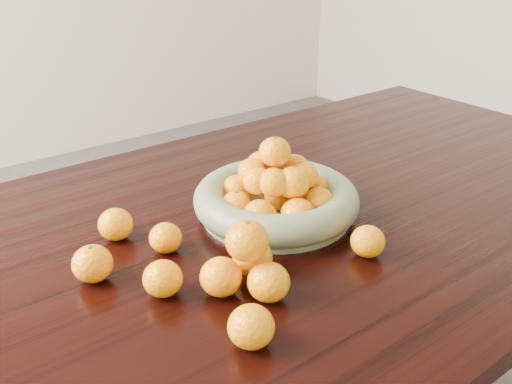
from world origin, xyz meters
TOP-DOWN VIEW (x-y plane):
  - dining_table at (0.00, 0.00)m, footprint 2.00×1.00m
  - fruit_bowl at (0.02, 0.00)m, footprint 0.33×0.33m
  - orange_pyramid at (-0.17, -0.16)m, footprint 0.14×0.14m
  - loose_orange_0 at (-0.35, 0.01)m, footprint 0.07×0.07m
  - loose_orange_1 at (-0.28, -0.10)m, footprint 0.06×0.06m
  - loose_orange_2 at (0.06, -0.21)m, footprint 0.06×0.06m
  - loose_orange_3 at (-0.27, 0.11)m, footprint 0.06×0.06m
  - loose_orange_4 at (-0.24, -0.27)m, footprint 0.07×0.07m
  - loose_orange_5 at (-0.22, 0.02)m, footprint 0.06×0.06m

SIDE VIEW (x-z plane):
  - dining_table at x=0.00m, z-range 0.29..1.04m
  - loose_orange_5 at x=-0.22m, z-range 0.75..0.80m
  - loose_orange_2 at x=0.06m, z-range 0.75..0.81m
  - loose_orange_1 at x=-0.28m, z-range 0.75..0.81m
  - loose_orange_3 at x=-0.27m, z-range 0.75..0.81m
  - loose_orange_4 at x=-0.24m, z-range 0.75..0.81m
  - loose_orange_0 at x=-0.35m, z-range 0.75..0.81m
  - fruit_bowl at x=0.02m, z-range 0.71..0.88m
  - orange_pyramid at x=-0.17m, z-range 0.74..0.86m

